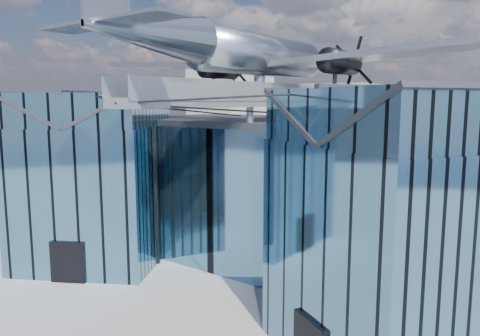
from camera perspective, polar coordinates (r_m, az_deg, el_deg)
The scene contains 3 objects.
ground_plane at distance 28.57m, azimuth -2.52°, elevation -14.92°, with size 120.00×120.00×0.00m, color gray.
museum at distance 31.48m, azimuth 4.22°, elevation -2.20°, with size 32.88×24.50×17.60m.
bg_towers at distance 72.30m, azimuth 25.17°, elevation 6.48°, with size 77.00×24.50×26.00m.
Camera 1 is at (16.87, -20.14, 11.22)m, focal length 35.00 mm.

